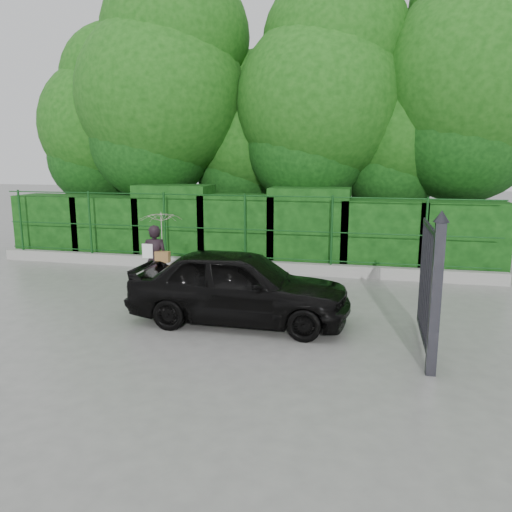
# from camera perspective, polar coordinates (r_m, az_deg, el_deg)

# --- Properties ---
(ground) EXTENTS (80.00, 80.00, 0.00)m
(ground) POSITION_cam_1_polar(r_m,az_deg,el_deg) (9.56, -10.36, -7.59)
(ground) COLOR gray
(kerb) EXTENTS (14.00, 0.25, 0.30)m
(kerb) POSITION_cam_1_polar(r_m,az_deg,el_deg) (13.61, -2.88, -1.06)
(kerb) COLOR #9E9E99
(kerb) RESTS_ON ground
(fence) EXTENTS (14.13, 0.06, 1.80)m
(fence) POSITION_cam_1_polar(r_m,az_deg,el_deg) (13.37, -2.01, 3.29)
(fence) COLOR #103E14
(fence) RESTS_ON kerb
(hedge) EXTENTS (14.20, 1.20, 2.25)m
(hedge) POSITION_cam_1_polar(r_m,az_deg,el_deg) (14.40, -1.71, 3.11)
(hedge) COLOR black
(hedge) RESTS_ON ground
(trees) EXTENTS (17.10, 6.15, 8.08)m
(trees) POSITION_cam_1_polar(r_m,az_deg,el_deg) (16.28, 4.27, 16.77)
(trees) COLOR black
(trees) RESTS_ON ground
(gate) EXTENTS (0.22, 2.33, 2.36)m
(gate) POSITION_cam_1_polar(r_m,az_deg,el_deg) (7.84, 19.49, -3.25)
(gate) COLOR black
(gate) RESTS_ON ground
(woman) EXTENTS (0.95, 0.96, 1.86)m
(woman) POSITION_cam_1_polar(r_m,az_deg,el_deg) (11.34, -10.99, 1.79)
(woman) COLOR black
(woman) RESTS_ON ground
(car) EXTENTS (4.13, 1.70, 1.40)m
(car) POSITION_cam_1_polar(r_m,az_deg,el_deg) (9.31, -1.91, -3.43)
(car) COLOR black
(car) RESTS_ON ground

